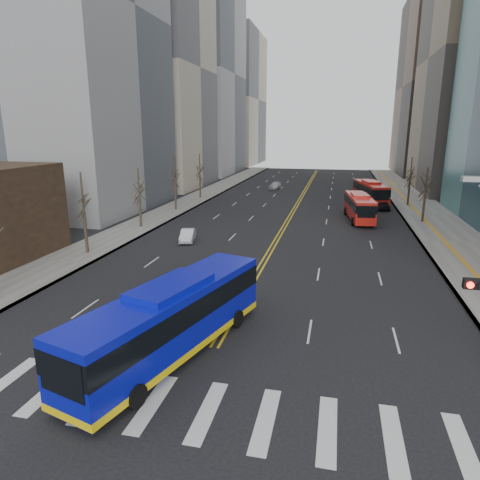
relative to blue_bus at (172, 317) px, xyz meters
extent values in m
plane|color=black|center=(1.83, -4.00, -1.97)|extent=(220.00, 220.00, 0.00)
cube|color=gray|center=(19.33, 41.00, -1.90)|extent=(7.00, 130.00, 0.15)
cube|color=gray|center=(-14.67, 41.00, -1.90)|extent=(5.00, 130.00, 0.15)
cube|color=silver|center=(-6.44, -4.00, -1.97)|extent=(0.70, 4.00, 0.01)
cube|color=silver|center=(-4.08, -4.00, -1.97)|extent=(0.70, 4.00, 0.01)
cube|color=silver|center=(-1.71, -4.00, -1.97)|extent=(0.70, 4.00, 0.01)
cube|color=silver|center=(0.65, -4.00, -1.97)|extent=(0.70, 4.00, 0.01)
cube|color=silver|center=(3.02, -4.00, -1.97)|extent=(0.70, 4.00, 0.01)
cube|color=silver|center=(5.38, -4.00, -1.97)|extent=(0.70, 4.00, 0.01)
cube|color=silver|center=(7.74, -4.00, -1.97)|extent=(0.70, 4.00, 0.01)
cube|color=silver|center=(10.11, -4.00, -1.97)|extent=(0.70, 4.00, 0.01)
cube|color=silver|center=(12.47, -4.00, -1.97)|extent=(0.70, 4.00, 0.01)
cube|color=gold|center=(1.63, 51.00, -1.97)|extent=(0.15, 100.00, 0.01)
cube|color=gold|center=(2.03, 51.00, -1.97)|extent=(0.15, 100.00, 0.01)
cube|color=gray|center=(-29.17, 36.00, 24.03)|extent=(22.00, 24.00, 52.00)
cube|color=#A99E88|center=(-29.17, 62.00, 20.03)|extent=(22.00, 22.00, 44.00)
cube|color=gray|center=(-28.17, 89.00, 22.03)|extent=(20.00, 26.00, 48.00)
cube|color=#A99E88|center=(-27.17, 121.00, 18.03)|extent=(18.00, 30.00, 40.00)
cube|color=brown|center=(30.83, 99.00, 19.03)|extent=(18.00, 30.00, 42.00)
cube|color=black|center=(12.83, -2.00, 3.53)|extent=(1.10, 0.28, 0.38)
cylinder|color=#FF190C|center=(12.48, -2.16, 3.53)|extent=(0.24, 0.08, 0.24)
cube|color=#999993|center=(12.23, -2.00, 7.33)|extent=(0.90, 0.35, 0.18)
cylinder|color=#2E251C|center=(-14.17, 15.00, -0.02)|extent=(0.28, 0.28, 3.90)
cylinder|color=#2E251C|center=(-14.17, 26.00, -0.17)|extent=(0.28, 0.28, 3.60)
cylinder|color=#2E251C|center=(-14.17, 37.00, 0.03)|extent=(0.28, 0.28, 4.00)
cylinder|color=#2E251C|center=(-14.17, 48.00, -0.07)|extent=(0.28, 0.28, 3.80)
cylinder|color=#2E251C|center=(17.83, 36.00, -0.22)|extent=(0.28, 0.28, 3.50)
cylinder|color=#2E251C|center=(17.83, 48.00, -0.10)|extent=(0.28, 0.28, 3.75)
cube|color=#0C11B4|center=(0.00, 0.00, -0.07)|extent=(6.19, 13.23, 3.11)
cube|color=black|center=(0.00, 0.00, 0.52)|extent=(6.25, 13.26, 1.11)
cube|color=#0C11B4|center=(0.00, 0.00, 1.59)|extent=(3.34, 4.97, 0.40)
cube|color=yellow|center=(0.00, 0.00, -1.42)|extent=(6.25, 13.26, 0.35)
cylinder|color=black|center=(-2.45, -3.62, -1.47)|extent=(0.56, 1.04, 1.00)
cylinder|color=black|center=(0.15, -4.37, -1.47)|extent=(0.56, 1.04, 1.00)
cylinder|color=black|center=(-0.15, 4.37, -1.47)|extent=(0.56, 1.04, 1.00)
cylinder|color=black|center=(2.45, 3.62, -1.47)|extent=(0.56, 1.04, 1.00)
cube|color=red|center=(10.36, 35.93, -0.31)|extent=(3.50, 10.44, 2.63)
cube|color=black|center=(10.36, 35.93, 0.22)|extent=(3.56, 10.47, 0.95)
cube|color=red|center=(10.36, 35.93, 1.10)|extent=(2.26, 3.78, 0.40)
cylinder|color=black|center=(9.59, 32.54, -1.47)|extent=(0.41, 1.03, 1.00)
cylinder|color=black|center=(11.90, 32.81, -1.47)|extent=(0.41, 1.03, 1.00)
cylinder|color=black|center=(8.83, 39.05, -1.47)|extent=(0.41, 1.03, 1.00)
cylinder|color=black|center=(11.14, 39.32, -1.47)|extent=(0.41, 1.03, 1.00)
cube|color=red|center=(12.51, 48.87, -0.22)|extent=(4.70, 11.11, 2.80)
cube|color=black|center=(12.51, 48.87, 0.33)|extent=(4.77, 11.14, 1.01)
cube|color=red|center=(12.51, 48.87, 1.28)|extent=(2.73, 4.12, 0.40)
cylinder|color=black|center=(12.04, 45.22, -1.47)|extent=(0.51, 1.04, 1.00)
cylinder|color=black|center=(14.44, 45.74, -1.47)|extent=(0.51, 1.04, 1.00)
cylinder|color=black|center=(10.57, 51.99, -1.47)|extent=(0.51, 1.04, 1.00)
cylinder|color=black|center=(12.97, 52.51, -1.47)|extent=(0.51, 1.04, 1.00)
imported|color=silver|center=(-6.85, 21.34, -1.36)|extent=(2.04, 3.89, 1.22)
imported|color=black|center=(13.82, 44.38, -1.18)|extent=(2.09, 4.72, 1.58)
imported|color=#A6A7AC|center=(-3.91, 61.86, -1.36)|extent=(2.22, 4.38, 1.22)
imported|color=black|center=(14.33, 71.43, -1.37)|extent=(2.38, 4.50, 1.21)
camera|label=1|loc=(7.60, -18.18, 8.99)|focal=32.00mm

